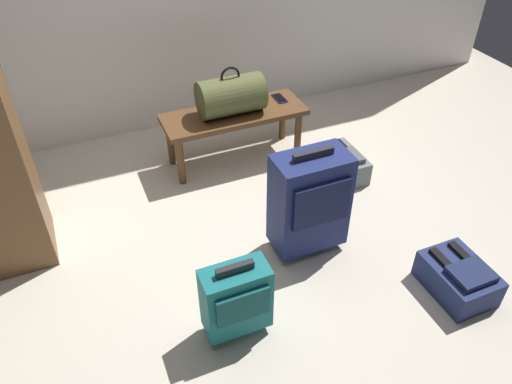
{
  "coord_description": "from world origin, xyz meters",
  "views": [
    {
      "loc": [
        -0.83,
        -1.98,
        2.08
      ],
      "look_at": [
        0.07,
        0.15,
        0.25
      ],
      "focal_mm": 34.89,
      "sensor_mm": 36.0,
      "label": 1
    }
  ],
  "objects_px": {
    "bench": "(234,120)",
    "backpack_grey": "(340,164)",
    "duffel_bag_olive": "(231,95)",
    "suitcase_small_teal": "(236,299)",
    "suitcase_upright_navy": "(310,201)",
    "backpack_navy": "(458,278)",
    "cell_phone": "(280,98)"
  },
  "relations": [
    {
      "from": "duffel_bag_olive",
      "to": "backpack_navy",
      "type": "distance_m",
      "value": 1.81
    },
    {
      "from": "suitcase_upright_navy",
      "to": "backpack_navy",
      "type": "xyz_separation_m",
      "value": [
        0.58,
        -0.61,
        -0.25
      ]
    },
    {
      "from": "duffel_bag_olive",
      "to": "suitcase_upright_navy",
      "type": "relative_size",
      "value": 0.66
    },
    {
      "from": "suitcase_upright_navy",
      "to": "suitcase_small_teal",
      "type": "bearing_deg",
      "value": -146.02
    },
    {
      "from": "bench",
      "to": "backpack_grey",
      "type": "distance_m",
      "value": 0.8
    },
    {
      "from": "duffel_bag_olive",
      "to": "suitcase_small_teal",
      "type": "relative_size",
      "value": 0.96
    },
    {
      "from": "cell_phone",
      "to": "backpack_navy",
      "type": "bearing_deg",
      "value": -81.05
    },
    {
      "from": "suitcase_upright_navy",
      "to": "backpack_grey",
      "type": "bearing_deg",
      "value": 45.04
    },
    {
      "from": "suitcase_small_teal",
      "to": "suitcase_upright_navy",
      "type": "bearing_deg",
      "value": 33.98
    },
    {
      "from": "duffel_bag_olive",
      "to": "suitcase_small_teal",
      "type": "xyz_separation_m",
      "value": [
        -0.52,
        -1.42,
        -0.28
      ]
    },
    {
      "from": "duffel_bag_olive",
      "to": "bench",
      "type": "bearing_deg",
      "value": 0.0
    },
    {
      "from": "backpack_navy",
      "to": "cell_phone",
      "type": "bearing_deg",
      "value": 98.95
    },
    {
      "from": "bench",
      "to": "backpack_navy",
      "type": "relative_size",
      "value": 2.63
    },
    {
      "from": "duffel_bag_olive",
      "to": "backpack_navy",
      "type": "xyz_separation_m",
      "value": [
        0.66,
        -1.63,
        -0.42
      ]
    },
    {
      "from": "suitcase_small_teal",
      "to": "backpack_navy",
      "type": "bearing_deg",
      "value": -10.36
    },
    {
      "from": "cell_phone",
      "to": "suitcase_upright_navy",
      "type": "height_order",
      "value": "suitcase_upright_navy"
    },
    {
      "from": "suitcase_upright_navy",
      "to": "backpack_navy",
      "type": "distance_m",
      "value": 0.88
    },
    {
      "from": "duffel_bag_olive",
      "to": "cell_phone",
      "type": "distance_m",
      "value": 0.41
    },
    {
      "from": "backpack_navy",
      "to": "backpack_grey",
      "type": "bearing_deg",
      "value": 92.26
    },
    {
      "from": "bench",
      "to": "backpack_grey",
      "type": "bearing_deg",
      "value": -39.02
    },
    {
      "from": "bench",
      "to": "cell_phone",
      "type": "height_order",
      "value": "cell_phone"
    },
    {
      "from": "duffel_bag_olive",
      "to": "suitcase_upright_navy",
      "type": "distance_m",
      "value": 1.03
    },
    {
      "from": "duffel_bag_olive",
      "to": "cell_phone",
      "type": "height_order",
      "value": "duffel_bag_olive"
    },
    {
      "from": "duffel_bag_olive",
      "to": "cell_phone",
      "type": "bearing_deg",
      "value": 7.82
    },
    {
      "from": "suitcase_small_teal",
      "to": "backpack_grey",
      "type": "bearing_deg",
      "value": 39.69
    },
    {
      "from": "cell_phone",
      "to": "backpack_grey",
      "type": "relative_size",
      "value": 0.38
    },
    {
      "from": "duffel_bag_olive",
      "to": "backpack_grey",
      "type": "height_order",
      "value": "duffel_bag_olive"
    },
    {
      "from": "duffel_bag_olive",
      "to": "backpack_grey",
      "type": "xyz_separation_m",
      "value": [
        0.61,
        -0.48,
        -0.42
      ]
    },
    {
      "from": "duffel_bag_olive",
      "to": "suitcase_small_teal",
      "type": "distance_m",
      "value": 1.53
    },
    {
      "from": "suitcase_small_teal",
      "to": "backpack_grey",
      "type": "height_order",
      "value": "suitcase_small_teal"
    },
    {
      "from": "suitcase_upright_navy",
      "to": "suitcase_small_teal",
      "type": "height_order",
      "value": "suitcase_upright_navy"
    },
    {
      "from": "bench",
      "to": "backpack_navy",
      "type": "height_order",
      "value": "bench"
    }
  ]
}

